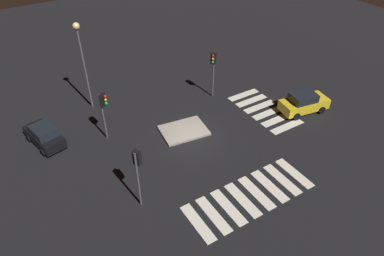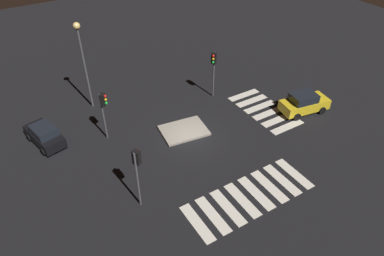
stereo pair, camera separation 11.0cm
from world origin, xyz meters
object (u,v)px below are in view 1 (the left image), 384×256
(traffic_light_south, at_px, (138,165))
(traffic_island, at_px, (184,130))
(traffic_light_north, at_px, (213,64))
(street_lamp, at_px, (81,52))
(car_black, at_px, (44,135))
(car_yellow, at_px, (304,103))
(traffic_light_west, at_px, (103,105))

(traffic_light_south, bearing_deg, traffic_island, 7.11)
(traffic_island, bearing_deg, traffic_light_north, 32.37)
(traffic_light_north, bearing_deg, traffic_island, -8.79)
(street_lamp, bearing_deg, car_black, -146.57)
(traffic_island, bearing_deg, traffic_light_south, -140.65)
(car_black, height_order, street_lamp, street_lamp)
(car_yellow, bearing_deg, traffic_light_west, 170.71)
(car_black, relative_size, traffic_light_west, 1.00)
(traffic_light_north, bearing_deg, car_yellow, 89.93)
(traffic_island, distance_m, traffic_light_north, 6.65)
(traffic_light_west, relative_size, traffic_light_south, 0.93)
(traffic_island, xyz_separation_m, car_yellow, (10.22, -3.00, 0.81))
(car_black, relative_size, traffic_light_south, 0.93)
(traffic_island, xyz_separation_m, traffic_light_west, (-5.44, 2.39, 2.99))
(car_yellow, xyz_separation_m, car_black, (-20.02, 7.27, -0.08))
(traffic_light_south, distance_m, traffic_light_north, 13.64)
(traffic_light_west, bearing_deg, car_black, -171.23)
(traffic_light_north, distance_m, street_lamp, 11.00)
(traffic_island, relative_size, car_yellow, 0.90)
(street_lamp, bearing_deg, traffic_light_south, -94.76)
(traffic_light_north, height_order, street_lamp, street_lamp)
(car_yellow, height_order, traffic_light_south, traffic_light_south)
(traffic_island, height_order, car_yellow, car_yellow)
(car_yellow, xyz_separation_m, street_lamp, (-15.27, 10.41, 4.33))
(traffic_island, relative_size, traffic_light_west, 0.97)
(car_yellow, distance_m, traffic_light_north, 8.46)
(car_yellow, xyz_separation_m, traffic_light_west, (-15.66, 5.39, 2.18))
(traffic_light_west, relative_size, street_lamp, 0.53)
(traffic_light_west, bearing_deg, traffic_light_south, -62.86)
(traffic_island, height_order, street_lamp, street_lamp)
(traffic_light_west, xyz_separation_m, street_lamp, (0.39, 5.02, 2.15))
(traffic_island, bearing_deg, car_black, 156.44)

